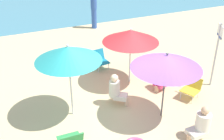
{
  "coord_description": "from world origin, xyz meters",
  "views": [
    {
      "loc": [
        -2.68,
        -5.75,
        4.59
      ],
      "look_at": [
        0.23,
        0.94,
        0.7
      ],
      "focal_mm": 45.58,
      "sensor_mm": 36.0,
      "label": 1
    }
  ],
  "objects_px": {
    "umbrella_teal": "(68,54)",
    "beach_chair_c": "(71,140)",
    "person_a": "(164,76)",
    "umbrella_purple": "(167,62)",
    "person_d": "(201,124)",
    "umbrella_red": "(131,36)",
    "beach_chair_a": "(192,87)",
    "person_b": "(94,10)",
    "person_c": "(116,89)",
    "beach_chair_b": "(99,59)",
    "warning_sign": "(217,47)"
  },
  "relations": [
    {
      "from": "beach_chair_b",
      "to": "person_d",
      "type": "relative_size",
      "value": 0.71
    },
    {
      "from": "person_b",
      "to": "person_a",
      "type": "bearing_deg",
      "value": 144.19
    },
    {
      "from": "person_a",
      "to": "umbrella_red",
      "type": "bearing_deg",
      "value": -61.99
    },
    {
      "from": "beach_chair_b",
      "to": "person_d",
      "type": "distance_m",
      "value": 4.38
    },
    {
      "from": "beach_chair_a",
      "to": "beach_chair_c",
      "type": "relative_size",
      "value": 1.11
    },
    {
      "from": "person_a",
      "to": "person_d",
      "type": "xyz_separation_m",
      "value": [
        -0.42,
        -2.23,
        -0.02
      ]
    },
    {
      "from": "beach_chair_a",
      "to": "person_a",
      "type": "bearing_deg",
      "value": -81.96
    },
    {
      "from": "person_d",
      "to": "beach_chair_c",
      "type": "bearing_deg",
      "value": -17.11
    },
    {
      "from": "umbrella_purple",
      "to": "person_c",
      "type": "relative_size",
      "value": 1.95
    },
    {
      "from": "umbrella_red",
      "to": "umbrella_purple",
      "type": "distance_m",
      "value": 1.93
    },
    {
      "from": "umbrella_purple",
      "to": "umbrella_teal",
      "type": "relative_size",
      "value": 0.91
    },
    {
      "from": "umbrella_teal",
      "to": "beach_chair_a",
      "type": "xyz_separation_m",
      "value": [
        3.38,
        -0.58,
        -1.44
      ]
    },
    {
      "from": "umbrella_red",
      "to": "person_c",
      "type": "distance_m",
      "value": 1.71
    },
    {
      "from": "warning_sign",
      "to": "beach_chair_b",
      "type": "bearing_deg",
      "value": 166.35
    },
    {
      "from": "person_c",
      "to": "warning_sign",
      "type": "distance_m",
      "value": 3.24
    },
    {
      "from": "beach_chair_c",
      "to": "person_a",
      "type": "xyz_separation_m",
      "value": [
        3.32,
        1.45,
        0.12
      ]
    },
    {
      "from": "umbrella_teal",
      "to": "person_d",
      "type": "relative_size",
      "value": 2.3
    },
    {
      "from": "umbrella_teal",
      "to": "person_a",
      "type": "bearing_deg",
      "value": 2.56
    },
    {
      "from": "umbrella_purple",
      "to": "umbrella_teal",
      "type": "height_order",
      "value": "umbrella_teal"
    },
    {
      "from": "umbrella_red",
      "to": "person_a",
      "type": "distance_m",
      "value": 1.57
    },
    {
      "from": "beach_chair_b",
      "to": "person_d",
      "type": "bearing_deg",
      "value": 3.47
    },
    {
      "from": "umbrella_teal",
      "to": "beach_chair_c",
      "type": "bearing_deg",
      "value": -107.8
    },
    {
      "from": "umbrella_teal",
      "to": "person_a",
      "type": "xyz_separation_m",
      "value": [
        2.9,
        0.13,
        -1.33
      ]
    },
    {
      "from": "umbrella_red",
      "to": "person_a",
      "type": "relative_size",
      "value": 2.0
    },
    {
      "from": "umbrella_purple",
      "to": "person_d",
      "type": "relative_size",
      "value": 2.08
    },
    {
      "from": "umbrella_red",
      "to": "umbrella_purple",
      "type": "height_order",
      "value": "umbrella_purple"
    },
    {
      "from": "beach_chair_c",
      "to": "person_a",
      "type": "distance_m",
      "value": 3.62
    },
    {
      "from": "beach_chair_b",
      "to": "person_a",
      "type": "bearing_deg",
      "value": 24.01
    },
    {
      "from": "umbrella_red",
      "to": "person_c",
      "type": "bearing_deg",
      "value": -132.52
    },
    {
      "from": "person_b",
      "to": "person_c",
      "type": "xyz_separation_m",
      "value": [
        -1.62,
        -6.15,
        -0.41
      ]
    },
    {
      "from": "umbrella_red",
      "to": "beach_chair_a",
      "type": "height_order",
      "value": "umbrella_red"
    },
    {
      "from": "umbrella_purple",
      "to": "beach_chair_b",
      "type": "distance_m",
      "value": 3.47
    },
    {
      "from": "umbrella_teal",
      "to": "beach_chair_c",
      "type": "relative_size",
      "value": 3.36
    },
    {
      "from": "beach_chair_b",
      "to": "person_b",
      "type": "xyz_separation_m",
      "value": [
        1.26,
        3.91,
        0.55
      ]
    },
    {
      "from": "umbrella_teal",
      "to": "warning_sign",
      "type": "height_order",
      "value": "umbrella_teal"
    },
    {
      "from": "beach_chair_a",
      "to": "person_c",
      "type": "height_order",
      "value": "person_c"
    },
    {
      "from": "person_d",
      "to": "person_b",
      "type": "bearing_deg",
      "value": -94.77
    },
    {
      "from": "umbrella_purple",
      "to": "beach_chair_c",
      "type": "height_order",
      "value": "umbrella_purple"
    },
    {
      "from": "person_b",
      "to": "warning_sign",
      "type": "relative_size",
      "value": 0.86
    },
    {
      "from": "person_a",
      "to": "person_d",
      "type": "height_order",
      "value": "person_a"
    },
    {
      "from": "beach_chair_a",
      "to": "person_b",
      "type": "height_order",
      "value": "person_b"
    },
    {
      "from": "umbrella_purple",
      "to": "beach_chair_a",
      "type": "relative_size",
      "value": 2.74
    },
    {
      "from": "umbrella_teal",
      "to": "beach_chair_a",
      "type": "relative_size",
      "value": 3.02
    },
    {
      "from": "person_b",
      "to": "person_d",
      "type": "height_order",
      "value": "person_b"
    },
    {
      "from": "person_b",
      "to": "umbrella_red",
      "type": "bearing_deg",
      "value": 135.92
    },
    {
      "from": "beach_chair_a",
      "to": "person_d",
      "type": "distance_m",
      "value": 1.77
    },
    {
      "from": "umbrella_red",
      "to": "beach_chair_c",
      "type": "bearing_deg",
      "value": -138.71
    },
    {
      "from": "umbrella_purple",
      "to": "beach_chair_b",
      "type": "bearing_deg",
      "value": 99.04
    },
    {
      "from": "person_a",
      "to": "person_b",
      "type": "relative_size",
      "value": 0.52
    },
    {
      "from": "umbrella_teal",
      "to": "beach_chair_c",
      "type": "height_order",
      "value": "umbrella_teal"
    }
  ]
}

